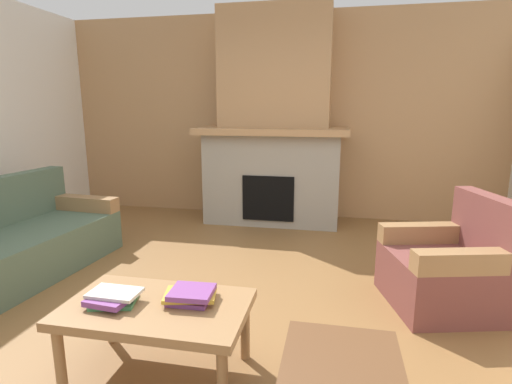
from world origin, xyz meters
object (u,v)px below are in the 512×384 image
(armchair, at_px, (449,269))
(couch, at_px, (15,244))
(fireplace, at_px, (274,133))
(coffee_table, at_px, (157,313))

(armchair, bearing_deg, couch, -177.49)
(fireplace, height_order, couch, fireplace)
(fireplace, xyz_separation_m, armchair, (1.67, -2.07, -0.87))
(fireplace, distance_m, coffee_table, 3.36)
(armchair, bearing_deg, coffee_table, -146.44)
(fireplace, bearing_deg, coffee_table, -92.18)
(fireplace, distance_m, armchair, 2.80)
(couch, distance_m, armchair, 3.65)
(coffee_table, bearing_deg, couch, 150.90)
(coffee_table, bearing_deg, armchair, 33.56)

